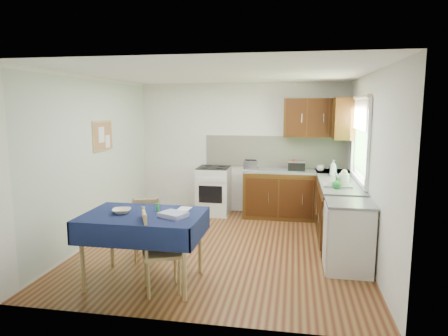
% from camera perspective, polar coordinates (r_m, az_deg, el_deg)
% --- Properties ---
extents(floor, '(4.20, 4.20, 0.00)m').
position_cam_1_polar(floor, '(5.99, -0.19, -11.25)').
color(floor, '#4C2114').
rests_on(floor, ground).
extents(ceiling, '(4.00, 4.20, 0.02)m').
position_cam_1_polar(ceiling, '(5.65, -0.20, 13.32)').
color(ceiling, white).
rests_on(ceiling, wall_back).
extents(wall_back, '(4.00, 0.02, 2.50)m').
position_cam_1_polar(wall_back, '(7.75, 2.56, 2.82)').
color(wall_back, white).
rests_on(wall_back, ground).
extents(wall_front, '(4.00, 0.02, 2.50)m').
position_cam_1_polar(wall_front, '(3.67, -6.02, -3.88)').
color(wall_front, white).
rests_on(wall_front, ground).
extents(wall_left, '(0.02, 4.20, 2.50)m').
position_cam_1_polar(wall_left, '(6.35, -18.25, 1.08)').
color(wall_left, silver).
rests_on(wall_left, ground).
extents(wall_right, '(0.02, 4.20, 2.50)m').
position_cam_1_polar(wall_right, '(5.69, 20.05, 0.13)').
color(wall_right, white).
rests_on(wall_right, ground).
extents(base_cabinets, '(1.90, 2.30, 0.86)m').
position_cam_1_polar(base_cabinets, '(7.00, 12.72, -4.85)').
color(base_cabinets, '#361C09').
rests_on(base_cabinets, ground).
extents(worktop_back, '(1.90, 0.60, 0.04)m').
position_cam_1_polar(worktop_back, '(7.44, 10.29, -0.44)').
color(worktop_back, slate).
rests_on(worktop_back, base_cabinets).
extents(worktop_right, '(0.60, 1.70, 0.04)m').
position_cam_1_polar(worktop_right, '(6.34, 16.20, -2.23)').
color(worktop_right, slate).
rests_on(worktop_right, base_cabinets).
extents(worktop_corner, '(0.60, 0.60, 0.04)m').
position_cam_1_polar(worktop_corner, '(7.47, 15.28, -0.57)').
color(worktop_corner, slate).
rests_on(worktop_corner, base_cabinets).
extents(splashback, '(2.70, 0.02, 0.60)m').
position_cam_1_polar(splashback, '(7.68, 7.36, 2.33)').
color(splashback, beige).
rests_on(splashback, wall_back).
extents(upper_cabinets, '(1.20, 0.85, 0.70)m').
position_cam_1_polar(upper_cabinets, '(7.36, 14.22, 6.93)').
color(upper_cabinets, '#361C09').
rests_on(upper_cabinets, wall_back).
extents(stove, '(0.60, 0.61, 0.92)m').
position_cam_1_polar(stove, '(7.66, -1.49, -3.24)').
color(stove, silver).
rests_on(stove, ground).
extents(window, '(0.04, 1.48, 1.26)m').
position_cam_1_polar(window, '(6.33, 18.90, 4.67)').
color(window, '#295121').
rests_on(window, wall_right).
extents(fridge, '(0.58, 0.60, 0.89)m').
position_cam_1_polar(fridge, '(5.29, 17.37, -9.36)').
color(fridge, silver).
rests_on(fridge, ground).
extents(corkboard, '(0.04, 0.62, 0.47)m').
position_cam_1_polar(corkboard, '(6.57, -16.94, 4.44)').
color(corkboard, tan).
rests_on(corkboard, wall_left).
extents(dining_table, '(1.37, 0.93, 0.83)m').
position_cam_1_polar(dining_table, '(4.74, -11.43, -7.66)').
color(dining_table, '#0D1237').
rests_on(dining_table, ground).
extents(chair_far, '(0.49, 0.49, 0.88)m').
position_cam_1_polar(chair_far, '(5.52, -10.91, -8.11)').
color(chair_far, tan).
rests_on(chair_far, ground).
extents(chair_near, '(0.55, 0.55, 0.94)m').
position_cam_1_polar(chair_near, '(4.55, -9.48, -11.32)').
color(chair_near, tan).
rests_on(chair_near, ground).
extents(toaster, '(0.25, 0.15, 0.19)m').
position_cam_1_polar(toaster, '(7.36, 3.84, 0.43)').
color(toaster, silver).
rests_on(toaster, worktop_back).
extents(sandwich_press, '(0.31, 0.27, 0.18)m').
position_cam_1_polar(sandwich_press, '(7.43, 10.31, 0.39)').
color(sandwich_press, black).
rests_on(sandwich_press, worktop_back).
extents(sauce_bottle, '(0.05, 0.05, 0.21)m').
position_cam_1_polar(sauce_bottle, '(7.33, 9.91, 0.42)').
color(sauce_bottle, '#B1150E').
rests_on(sauce_bottle, worktop_back).
extents(yellow_packet, '(0.13, 0.11, 0.15)m').
position_cam_1_polar(yellow_packet, '(7.49, 10.34, 0.36)').
color(yellow_packet, gold).
rests_on(yellow_packet, worktop_back).
extents(dish_rack, '(0.41, 0.31, 0.19)m').
position_cam_1_polar(dish_rack, '(6.08, 15.86, -2.26)').
color(dish_rack, gray).
rests_on(dish_rack, worktop_right).
extents(kettle, '(0.15, 0.15, 0.25)m').
position_cam_1_polar(kettle, '(6.06, 16.76, -1.49)').
color(kettle, silver).
rests_on(kettle, worktop_right).
extents(cup, '(0.17, 0.17, 0.11)m').
position_cam_1_polar(cup, '(7.38, 13.60, -0.03)').
color(cup, silver).
rests_on(cup, worktop_back).
extents(soap_bottle_a, '(0.14, 0.15, 0.27)m').
position_cam_1_polar(soap_bottle_a, '(6.90, 15.33, -0.00)').
color(soap_bottle_a, silver).
rests_on(soap_bottle_a, worktop_right).
extents(soap_bottle_b, '(0.12, 0.12, 0.20)m').
position_cam_1_polar(soap_bottle_b, '(7.05, 15.36, -0.12)').
color(soap_bottle_b, '#1F70B6').
rests_on(soap_bottle_b, worktop_right).
extents(soap_bottle_c, '(0.16, 0.16, 0.17)m').
position_cam_1_polar(soap_bottle_c, '(5.86, 15.79, -2.06)').
color(soap_bottle_c, '#248532').
rests_on(soap_bottle_c, worktop_right).
extents(plate_bowl, '(0.27, 0.27, 0.05)m').
position_cam_1_polar(plate_bowl, '(4.79, -14.41, -5.97)').
color(plate_bowl, beige).
rests_on(plate_bowl, dining_table).
extents(book, '(0.15, 0.21, 0.02)m').
position_cam_1_polar(book, '(4.84, -6.54, -5.81)').
color(book, white).
rests_on(book, dining_table).
extents(spice_jar, '(0.05, 0.05, 0.09)m').
position_cam_1_polar(spice_jar, '(4.80, -9.49, -5.51)').
color(spice_jar, green).
rests_on(spice_jar, dining_table).
extents(tea_towel, '(0.35, 0.32, 0.05)m').
position_cam_1_polar(tea_towel, '(4.53, -7.25, -6.62)').
color(tea_towel, navy).
rests_on(tea_towel, dining_table).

